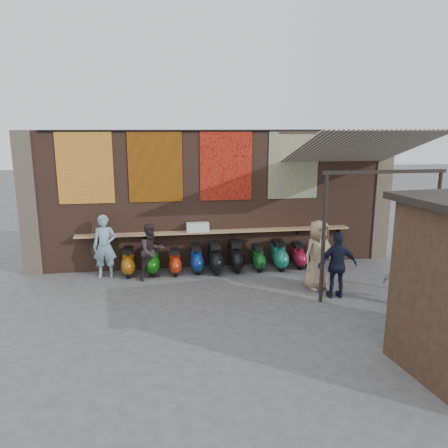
% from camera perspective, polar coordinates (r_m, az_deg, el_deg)
% --- Properties ---
extents(ground, '(70.00, 70.00, 0.00)m').
position_cam_1_polar(ground, '(10.84, 0.73, -9.54)').
color(ground, '#474749').
rests_on(ground, ground).
extents(brick_wall, '(10.00, 0.40, 4.00)m').
position_cam_1_polar(brick_wall, '(12.88, -1.21, 3.28)').
color(brick_wall, brown).
rests_on(brick_wall, ground).
extents(pier_left, '(0.50, 0.50, 4.00)m').
position_cam_1_polar(pier_left, '(13.26, -24.11, 2.44)').
color(pier_left, '#4C4238').
rests_on(pier_left, ground).
extents(pier_right, '(0.50, 0.50, 4.00)m').
position_cam_1_polar(pier_right, '(14.50, 19.66, 3.59)').
color(pier_right, '#4C4238').
rests_on(pier_right, ground).
extents(eating_counter, '(8.00, 0.32, 0.05)m').
position_cam_1_polar(eating_counter, '(12.70, -0.97, -1.00)').
color(eating_counter, '#9E7A51').
rests_on(eating_counter, brick_wall).
extents(shelf_box, '(0.64, 0.28, 0.26)m').
position_cam_1_polar(shelf_box, '(12.58, -3.46, -0.43)').
color(shelf_box, white).
rests_on(shelf_box, eating_counter).
extents(tapestry_redgold, '(1.50, 0.02, 2.00)m').
position_cam_1_polar(tapestry_redgold, '(12.59, -17.70, 7.06)').
color(tapestry_redgold, '#9E2B17').
rests_on(tapestry_redgold, brick_wall).
extents(tapestry_sun, '(1.50, 0.02, 2.00)m').
position_cam_1_polar(tapestry_sun, '(12.43, -8.95, 7.44)').
color(tapestry_sun, '#CC670C').
rests_on(tapestry_sun, brick_wall).
extents(tapestry_orange, '(1.50, 0.02, 2.00)m').
position_cam_1_polar(tapestry_orange, '(12.59, 0.27, 7.65)').
color(tapestry_orange, '#B92F17').
rests_on(tapestry_orange, brick_wall).
extents(tapestry_multi, '(1.50, 0.02, 2.00)m').
position_cam_1_polar(tapestry_multi, '(13.05, 9.06, 7.67)').
color(tapestry_multi, '#2A529C').
rests_on(tapestry_multi, brick_wall).
extents(hang_rail, '(9.50, 0.06, 0.06)m').
position_cam_1_polar(hang_rail, '(12.49, -1.11, 12.11)').
color(hang_rail, black).
rests_on(hang_rail, brick_wall).
extents(scooter_stool_0, '(0.36, 0.81, 0.76)m').
position_cam_1_polar(scooter_stool_0, '(12.55, -12.36, -4.87)').
color(scooter_stool_0, '#914E0D').
rests_on(scooter_stool_0, ground).
extents(scooter_stool_1, '(0.38, 0.84, 0.80)m').
position_cam_1_polar(scooter_stool_1, '(12.51, -9.32, -4.71)').
color(scooter_stool_1, '#0E580C').
rests_on(scooter_stool_1, ground).
extents(scooter_stool_2, '(0.33, 0.73, 0.70)m').
position_cam_1_polar(scooter_stool_2, '(12.47, -6.42, -4.93)').
color(scooter_stool_2, '#B5280D').
rests_on(scooter_stool_2, ground).
extents(scooter_stool_3, '(0.36, 0.79, 0.75)m').
position_cam_1_polar(scooter_stool_3, '(12.56, -3.65, -4.60)').
color(scooter_stool_3, navy).
rests_on(scooter_stool_3, ground).
extents(scooter_stool_4, '(0.39, 0.87, 0.83)m').
position_cam_1_polar(scooter_stool_4, '(12.52, -1.18, -4.45)').
color(scooter_stool_4, black).
rests_on(scooter_stool_4, ground).
extents(scooter_stool_5, '(0.39, 0.87, 0.83)m').
position_cam_1_polar(scooter_stool_5, '(12.69, 1.50, -4.23)').
color(scooter_stool_5, black).
rests_on(scooter_stool_5, ground).
extents(scooter_stool_6, '(0.34, 0.75, 0.71)m').
position_cam_1_polar(scooter_stool_6, '(12.76, 4.43, -4.43)').
color(scooter_stool_6, '#0E4A1A').
rests_on(scooter_stool_6, ground).
extents(scooter_stool_7, '(0.39, 0.87, 0.83)m').
position_cam_1_polar(scooter_stool_7, '(12.91, 7.18, -4.04)').
color(scooter_stool_7, '#1B6E5E').
rests_on(scooter_stool_7, ground).
extents(scooter_stool_8, '(0.34, 0.75, 0.72)m').
position_cam_1_polar(scooter_stool_8, '(13.15, 9.63, -4.05)').
color(scooter_stool_8, maroon).
rests_on(scooter_stool_8, ground).
extents(scooter_stool_9, '(0.33, 0.72, 0.69)m').
position_cam_1_polar(scooter_stool_9, '(13.28, 12.01, -4.05)').
color(scooter_stool_9, '#0C0C88').
rests_on(scooter_stool_9, ground).
extents(diner_left, '(0.67, 0.46, 1.75)m').
position_cam_1_polar(diner_left, '(12.42, -15.31, -2.84)').
color(diner_left, '#799EB0').
rests_on(diner_left, ground).
extents(diner_right, '(0.95, 0.89, 1.55)m').
position_cam_1_polar(diner_right, '(12.02, -9.43, -3.56)').
color(diner_right, '#2D2325').
rests_on(diner_right, ground).
extents(shopper_navy, '(0.98, 0.46, 1.63)m').
position_cam_1_polar(shopper_navy, '(10.93, 14.59, -5.24)').
color(shopper_navy, black).
rests_on(shopper_navy, ground).
extents(shopper_grey, '(1.15, 0.82, 1.62)m').
position_cam_1_polar(shopper_grey, '(10.98, 22.81, -5.79)').
color(shopper_grey, '#5E5D62').
rests_on(shopper_grey, ground).
extents(shopper_tan, '(1.03, 0.86, 1.80)m').
position_cam_1_polar(shopper_tan, '(11.38, 12.17, -3.96)').
color(shopper_tan, '#917E5C').
rests_on(shopper_tan, ground).
extents(stall_shelf, '(2.20, 0.35, 0.06)m').
position_cam_1_polar(stall_shelf, '(9.30, 27.18, -7.89)').
color(stall_shelf, '#473321').
rests_on(stall_shelf, market_stall).
extents(awning_canvas, '(3.20, 3.28, 0.97)m').
position_cam_1_polar(awning_canvas, '(11.98, 17.02, 9.50)').
color(awning_canvas, beige).
rests_on(awning_canvas, brick_wall).
extents(awning_ledger, '(3.30, 0.08, 0.12)m').
position_cam_1_polar(awning_ledger, '(13.43, 14.17, 11.65)').
color(awning_ledger, '#33261C').
rests_on(awning_ledger, brick_wall).
extents(awning_header, '(3.00, 0.08, 0.08)m').
position_cam_1_polar(awning_header, '(10.68, 20.32, 6.42)').
color(awning_header, black).
rests_on(awning_header, awning_post_left).
extents(awning_post_left, '(0.09, 0.09, 3.10)m').
position_cam_1_polar(awning_post_left, '(10.35, 12.86, -1.91)').
color(awning_post_left, black).
rests_on(awning_post_left, ground).
extents(awning_post_right, '(0.09, 0.09, 3.10)m').
position_cam_1_polar(awning_post_right, '(11.66, 25.78, -1.24)').
color(awning_post_right, black).
rests_on(awning_post_right, ground).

